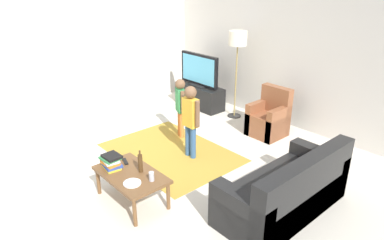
% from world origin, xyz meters
% --- Properties ---
extents(ground, '(7.80, 7.80, 0.00)m').
position_xyz_m(ground, '(0.00, 0.00, 0.00)').
color(ground, beige).
extents(wall_back, '(6.00, 0.12, 2.70)m').
position_xyz_m(wall_back, '(0.00, 3.00, 1.35)').
color(wall_back, silver).
rests_on(wall_back, ground).
extents(wall_left, '(0.12, 6.00, 2.70)m').
position_xyz_m(wall_left, '(-3.00, 0.00, 1.35)').
color(wall_left, silver).
rests_on(wall_left, ground).
extents(area_rug, '(2.20, 1.60, 0.01)m').
position_xyz_m(area_rug, '(-0.34, 0.42, 0.00)').
color(area_rug, '#B28C33').
rests_on(area_rug, ground).
extents(tv_stand, '(1.20, 0.44, 0.50)m').
position_xyz_m(tv_stand, '(-1.67, 2.30, 0.24)').
color(tv_stand, black).
rests_on(tv_stand, ground).
extents(tv, '(1.10, 0.28, 0.71)m').
position_xyz_m(tv, '(-1.67, 2.28, 0.85)').
color(tv, black).
rests_on(tv, tv_stand).
extents(couch, '(0.80, 1.80, 0.86)m').
position_xyz_m(couch, '(1.90, 0.51, 0.29)').
color(couch, black).
rests_on(couch, ground).
extents(armchair, '(0.60, 0.60, 0.90)m').
position_xyz_m(armchair, '(0.30, 2.26, 0.30)').
color(armchair, brown).
rests_on(armchair, ground).
extents(floor_lamp, '(0.36, 0.36, 1.78)m').
position_xyz_m(floor_lamp, '(-0.74, 2.45, 1.54)').
color(floor_lamp, '#262626').
rests_on(floor_lamp, ground).
extents(child_near_tv, '(0.34, 0.22, 1.10)m').
position_xyz_m(child_near_tv, '(-0.73, 0.96, 0.66)').
color(child_near_tv, orange).
rests_on(child_near_tv, ground).
extents(child_center, '(0.40, 0.19, 1.21)m').
position_xyz_m(child_center, '(-0.02, 0.58, 0.73)').
color(child_center, '#33598C').
rests_on(child_center, ground).
extents(coffee_table, '(1.00, 0.60, 0.42)m').
position_xyz_m(coffee_table, '(0.40, -0.81, 0.37)').
color(coffee_table, brown).
rests_on(coffee_table, ground).
extents(book_stack, '(0.29, 0.24, 0.19)m').
position_xyz_m(book_stack, '(0.12, -0.92, 0.51)').
color(book_stack, yellow).
rests_on(book_stack, coffee_table).
extents(bottle, '(0.06, 0.06, 0.30)m').
position_xyz_m(bottle, '(0.45, -0.69, 0.55)').
color(bottle, '#4C3319').
rests_on(bottle, coffee_table).
extents(tv_remote, '(0.18, 0.10, 0.02)m').
position_xyz_m(tv_remote, '(0.10, -0.71, 0.43)').
color(tv_remote, black).
rests_on(tv_remote, coffee_table).
extents(soda_can, '(0.07, 0.07, 0.12)m').
position_xyz_m(soda_can, '(0.72, -0.71, 0.48)').
color(soda_can, silver).
rests_on(soda_can, coffee_table).
extents(plate, '(0.22, 0.22, 0.02)m').
position_xyz_m(plate, '(0.62, -0.93, 0.43)').
color(plate, white).
rests_on(plate, coffee_table).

